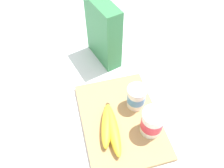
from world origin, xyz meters
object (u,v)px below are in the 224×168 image
object	(u,v)px
cereal_box	(103,32)
yogurt_cup_back	(152,122)
yogurt_cup_front	(136,97)
cutting_board	(120,120)
banana_bunch	(110,127)

from	to	relation	value
cereal_box	yogurt_cup_back	world-z (taller)	cereal_box
cereal_box	yogurt_cup_front	world-z (taller)	cereal_box
yogurt_cup_front	yogurt_cup_back	world-z (taller)	yogurt_cup_back
cutting_board	banana_bunch	world-z (taller)	banana_bunch
yogurt_cup_back	cereal_box	bearing A→B (deg)	-170.96
yogurt_cup_back	banana_bunch	size ratio (longest dim) A/B	0.50
cutting_board	yogurt_cup_back	bearing A→B (deg)	51.95
cutting_board	banana_bunch	size ratio (longest dim) A/B	1.79
cutting_board	yogurt_cup_front	world-z (taller)	yogurt_cup_front
cutting_board	yogurt_cup_front	bearing A→B (deg)	122.18
yogurt_cup_front	banana_bunch	bearing A→B (deg)	-56.56
yogurt_cup_front	banana_bunch	xyz separation A→B (m)	(0.07, -0.11, -0.03)
cutting_board	cereal_box	bearing A→B (deg)	176.37
cereal_box	banana_bunch	distance (m)	0.37
cereal_box	banana_bunch	size ratio (longest dim) A/B	1.29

